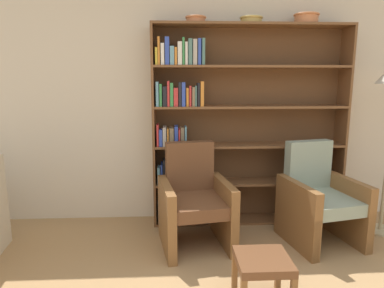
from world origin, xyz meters
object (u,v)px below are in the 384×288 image
Objects in this scene: bowl_olive at (196,19)px; armchair_cushioned at (319,200)px; armchair_leather at (194,202)px; bowl_slate at (251,20)px; bowl_brass at (306,18)px; footstool at (263,265)px; bookshelf at (231,126)px.

bowl_olive is 2.20m from armchair_cushioned.
armchair_leather is 1.00× the size of armchair_cushioned.
armchair_leather is at bearing -94.61° from bowl_olive.
bowl_brass reaches higher than bowl_slate.
bowl_olive and bowl_slate have the same top height.
bowl_slate is at bearing 0.00° from bowl_olive.
bowl_olive reaches higher than footstool.
armchair_cushioned is 2.59× the size of footstool.
bowl_olive is at bearing 104.69° from footstool.
bowl_olive is 0.82× the size of bowl_brass.
bowl_brass reaches higher than armchair_leather.
bowl_olive is (-0.39, -0.02, 1.10)m from bookshelf.
bowl_brass is 1.87m from armchair_cushioned.
bowl_slate is at bearing 82.78° from footstool.
footstool is (-0.76, -1.48, -1.91)m from bowl_brass.
bowl_brass is (1.15, 0.00, 0.02)m from bowl_olive.
bowl_olive is 2.43m from footstool.
armchair_leather is (-0.04, -0.52, -1.77)m from bowl_olive.
armchair_leather is (-1.19, -0.52, -1.79)m from bowl_brass.
bookshelf is 0.96m from armchair_leather.
bowl_brass is at bearing 62.67° from footstool.
armchair_leather reaches higher than footstool.
bookshelf is at bearing 174.12° from bowl_slate.
footstool is at bearing 104.67° from armchair_leather.
bowl_brass is at bearing 0.00° from bowl_olive.
armchair_leather is 1.06m from footstool.
bowl_brass reaches higher than footstool.
footstool is (-0.80, -0.96, -0.12)m from armchair_cushioned.
bookshelf is at bearing -45.74° from armchair_cushioned.
bowl_brass is at bearing -1.46° from bookshelf.
bowl_brass is (0.58, 0.00, 0.02)m from bowl_slate.
bookshelf reaches higher than footstool.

